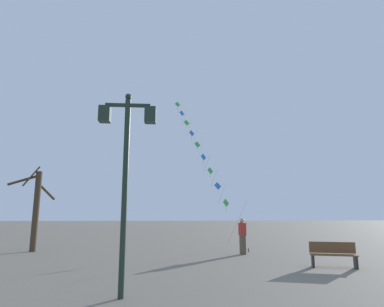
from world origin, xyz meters
name	(u,v)px	position (x,y,z in m)	size (l,w,h in m)	color
ground_plane	(181,244)	(0.00, 20.00, 0.00)	(160.00, 160.00, 0.00)	#756B5B
twin_lantern_lamp_post	(126,152)	(-1.86, 6.28, 3.41)	(1.42, 0.28, 4.92)	#1E2D23
kite_train	(201,151)	(1.38, 20.45, 6.23)	(3.74, 9.38, 11.34)	brown
kite_flyer	(242,235)	(2.79, 14.27, 0.90)	(0.32, 0.63, 1.71)	brown
bare_tree	(36,207)	(-7.81, 16.20, 2.25)	(1.96, 1.73, 4.45)	#423323
park_bench	(333,255)	(5.19, 10.16, 0.45)	(1.66, 0.90, 0.89)	brown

